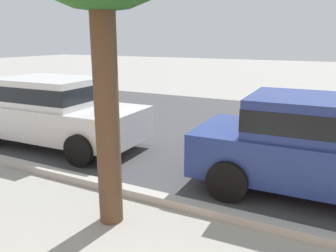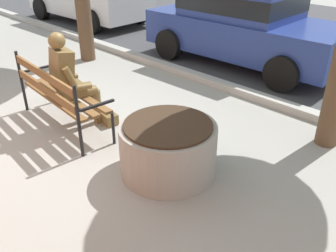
{
  "view_description": "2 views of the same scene",
  "coord_description": "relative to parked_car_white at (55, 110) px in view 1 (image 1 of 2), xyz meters",
  "views": [
    {
      "loc": [
        0.24,
        -1.22,
        2.41
      ],
      "look_at": [
        -2.66,
        4.32,
        0.8
      ],
      "focal_mm": 36.22,
      "sensor_mm": 36.0,
      "label": 1
    },
    {
      "loc": [
        4.33,
        -2.1,
        2.52
      ],
      "look_at": [
        1.82,
        0.41,
        0.6
      ],
      "focal_mm": 39.11,
      "sensor_mm": 36.0,
      "label": 2
    }
  ],
  "objects": [
    {
      "name": "street_surface",
      "position": [
        5.58,
        3.18,
        -0.84
      ],
      "size": [
        60.0,
        9.0,
        0.01
      ],
      "primitive_type": "cube",
      "color": "#424244",
      "rests_on": "ground"
    },
    {
      "name": "curb_stone",
      "position": [
        5.58,
        -1.42,
        -0.78
      ],
      "size": [
        60.0,
        0.2,
        0.12
      ],
      "primitive_type": "cube",
      "color": "#B2AFA8",
      "rests_on": "ground"
    },
    {
      "name": "parked_car_white",
      "position": [
        0.0,
        0.0,
        0.0
      ],
      "size": [
        4.15,
        2.03,
        1.56
      ],
      "color": "silver",
      "rests_on": "ground"
    },
    {
      "name": "parked_car_blue",
      "position": [
        5.66,
        0.0,
        0.0
      ],
      "size": [
        4.15,
        2.03,
        1.56
      ],
      "color": "navy",
      "rests_on": "ground"
    }
  ]
}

